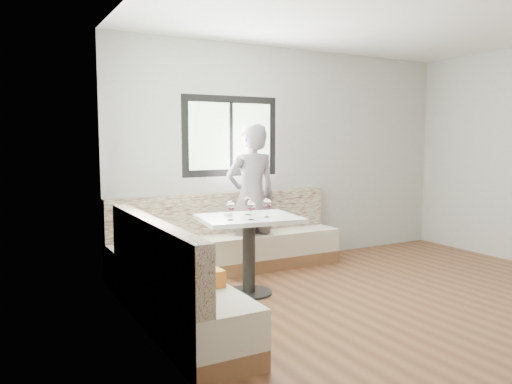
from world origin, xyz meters
The scene contains 9 objects.
room centered at (-0.08, 0.08, 1.41)m, with size 5.01×5.01×2.81m.
banquette centered at (-1.59, 1.62, 0.33)m, with size 2.90×2.80×0.95m.
table centered at (-1.25, 1.35, 0.61)m, with size 1.09×0.90×0.82m.
person centered at (-0.77, 2.19, 0.90)m, with size 0.66×0.43×1.80m, color slate.
olive_ramekin centered at (-1.43, 1.47, 0.84)m, with size 0.09×0.09×0.04m.
wine_glass_a centered at (-1.52, 1.22, 0.95)m, with size 0.09×0.09×0.20m.
wine_glass_b centered at (-1.34, 1.14, 0.95)m, with size 0.09×0.09×0.20m.
wine_glass_c centered at (-1.11, 1.21, 0.95)m, with size 0.09×0.09×0.20m.
wine_glass_d centered at (-1.21, 1.44, 0.95)m, with size 0.09×0.09×0.20m.
Camera 1 is at (-3.63, -3.15, 1.61)m, focal length 35.00 mm.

